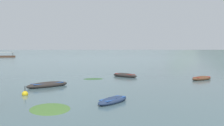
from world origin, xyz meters
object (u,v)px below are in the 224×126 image
(rowboat_0, at_px, (48,85))
(rowboat_6, at_px, (125,75))
(rowboat_3, at_px, (202,78))
(ferry_1, at_px, (5,56))
(mooring_buoy, at_px, (25,94))
(rowboat_1, at_px, (113,100))

(rowboat_0, bearing_deg, rowboat_6, 43.63)
(rowboat_3, xyz_separation_m, ferry_1, (-51.90, 91.00, 0.26))
(rowboat_0, bearing_deg, mooring_buoy, -103.60)
(rowboat_3, bearing_deg, rowboat_0, -166.47)
(rowboat_0, relative_size, rowboat_1, 1.38)
(mooring_buoy, bearing_deg, ferry_1, 108.06)
(rowboat_0, height_order, rowboat_1, rowboat_0)
(rowboat_0, bearing_deg, ferry_1, 109.48)
(ferry_1, bearing_deg, mooring_buoy, -71.94)
(rowboat_6, height_order, mooring_buoy, mooring_buoy)
(rowboat_0, height_order, rowboat_3, rowboat_0)
(ferry_1, bearing_deg, rowboat_0, -70.52)
(ferry_1, xyz_separation_m, mooring_buoy, (32.61, -100.01, -0.34))
(rowboat_1, xyz_separation_m, mooring_buoy, (-7.02, 3.65, -0.05))
(rowboat_0, distance_m, rowboat_3, 18.69)
(rowboat_3, bearing_deg, rowboat_1, -134.12)
(rowboat_1, xyz_separation_m, rowboat_6, (3.23, 16.99, 0.05))
(rowboat_1, xyz_separation_m, ferry_1, (-39.63, 103.65, 0.29))
(rowboat_3, bearing_deg, ferry_1, 119.70)
(ferry_1, relative_size, mooring_buoy, 9.74)
(rowboat_0, relative_size, rowboat_3, 1.27)
(rowboat_3, relative_size, rowboat_6, 0.92)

